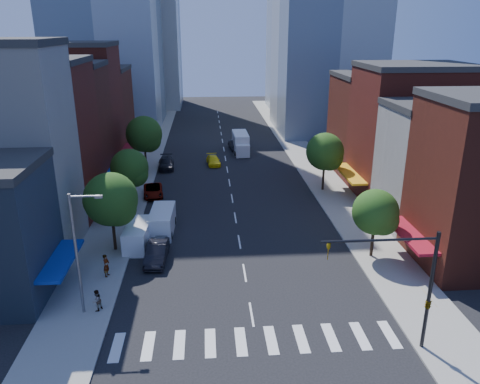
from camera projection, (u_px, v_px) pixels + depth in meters
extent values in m
plane|color=black|center=(252.00, 314.00, 33.49)|extent=(220.00, 220.00, 0.00)
cube|color=gray|center=(143.00, 163.00, 70.18)|extent=(5.00, 120.00, 0.15)
cube|color=gray|center=(307.00, 160.00, 71.92)|extent=(5.00, 120.00, 0.15)
cube|color=silver|center=(256.00, 341.00, 30.67)|extent=(19.00, 3.00, 0.01)
cube|color=maroon|center=(32.00, 143.00, 48.61)|extent=(12.00, 9.00, 16.00)
cube|color=#562015|center=(57.00, 131.00, 56.76)|extent=(12.00, 8.00, 15.00)
cube|color=maroon|center=(74.00, 111.00, 64.42)|extent=(12.00, 9.00, 17.00)
cube|color=#562015|center=(91.00, 113.00, 74.01)|extent=(12.00, 10.00, 13.00)
cube|color=silver|center=(445.00, 168.00, 47.04)|extent=(12.00, 8.00, 12.00)
cube|color=maroon|center=(410.00, 134.00, 55.00)|extent=(12.00, 10.00, 15.00)
cube|color=#562015|center=(379.00, 126.00, 64.73)|extent=(12.00, 10.00, 13.00)
cylinder|color=black|center=(430.00, 292.00, 28.60)|extent=(0.24, 0.24, 8.00)
cylinder|color=black|center=(380.00, 240.00, 27.15)|extent=(7.00, 0.16, 0.16)
imported|color=gold|center=(329.00, 251.00, 27.15)|extent=(0.22, 0.18, 1.10)
imported|color=gold|center=(428.00, 303.00, 28.87)|extent=(0.48, 2.24, 0.90)
cylinder|color=slate|center=(77.00, 256.00, 32.03)|extent=(0.20, 0.20, 9.00)
cylinder|color=slate|center=(85.00, 196.00, 30.66)|extent=(2.00, 0.14, 0.14)
cube|color=slate|center=(99.00, 197.00, 30.74)|extent=(0.50, 0.25, 0.18)
cylinder|color=black|center=(114.00, 230.00, 42.31)|extent=(0.28, 0.28, 3.92)
sphere|color=#1C4012|center=(111.00, 199.00, 41.33)|extent=(4.80, 4.80, 4.80)
sphere|color=#1C4012|center=(118.00, 208.00, 41.33)|extent=(3.36, 3.36, 3.36)
cylinder|color=black|center=(131.00, 191.00, 52.70)|extent=(0.28, 0.28, 3.64)
sphere|color=#1C4012|center=(129.00, 168.00, 51.79)|extent=(4.20, 4.20, 4.20)
sphere|color=#1C4012|center=(135.00, 174.00, 51.76)|extent=(2.94, 2.94, 2.94)
cylinder|color=black|center=(146.00, 156.00, 65.76)|extent=(0.28, 0.28, 4.20)
sphere|color=#1C4012|center=(144.00, 134.00, 64.71)|extent=(5.00, 5.00, 5.00)
sphere|color=#1C4012|center=(149.00, 140.00, 64.72)|extent=(3.50, 3.50, 3.50)
cylinder|color=black|center=(373.00, 238.00, 41.20)|extent=(0.28, 0.28, 3.36)
sphere|color=#1C4012|center=(375.00, 212.00, 40.35)|extent=(4.00, 4.00, 4.00)
sphere|color=#1C4012|center=(383.00, 219.00, 40.31)|extent=(2.80, 2.80, 2.80)
cylinder|color=black|center=(323.00, 175.00, 58.02)|extent=(0.28, 0.28, 3.92)
sphere|color=#1C4012|center=(325.00, 152.00, 57.03)|extent=(4.60, 4.60, 4.60)
sphere|color=#1C4012|center=(330.00, 158.00, 57.03)|extent=(3.22, 3.22, 3.22)
imported|color=#A9AAAE|center=(158.00, 247.00, 42.12)|extent=(1.89, 4.07, 1.35)
imported|color=black|center=(157.00, 253.00, 40.86)|extent=(1.95, 4.97, 1.61)
imported|color=#999999|center=(153.00, 191.00, 56.66)|extent=(2.80, 5.07, 1.34)
imported|color=black|center=(166.00, 163.00, 67.71)|extent=(2.48, 5.45, 1.55)
cube|color=white|center=(138.00, 235.00, 43.60)|extent=(2.33, 5.20, 2.14)
cube|color=black|center=(134.00, 241.00, 41.68)|extent=(1.94, 1.13, 0.92)
cylinder|color=black|center=(125.00, 251.00, 42.20)|extent=(0.30, 0.79, 0.77)
cylinder|color=black|center=(145.00, 251.00, 42.23)|extent=(0.30, 0.79, 0.77)
cylinder|color=black|center=(133.00, 235.00, 45.46)|extent=(0.30, 0.79, 0.77)
cylinder|color=black|center=(151.00, 234.00, 45.49)|extent=(0.30, 0.79, 0.77)
cube|color=white|center=(162.00, 221.00, 46.57)|extent=(2.39, 5.56, 2.30)
cube|color=black|center=(160.00, 227.00, 44.50)|extent=(2.07, 1.17, 0.99)
cylinder|color=black|center=(150.00, 236.00, 45.04)|extent=(0.30, 0.84, 0.83)
cylinder|color=black|center=(171.00, 236.00, 45.11)|extent=(0.30, 0.84, 0.83)
cylinder|color=black|center=(155.00, 221.00, 48.55)|extent=(0.30, 0.84, 0.83)
cylinder|color=black|center=(174.00, 221.00, 48.62)|extent=(0.30, 0.84, 0.83)
imported|color=yellow|center=(213.00, 160.00, 69.53)|extent=(2.26, 4.59, 1.28)
imported|color=black|center=(235.00, 144.00, 78.15)|extent=(2.29, 5.18, 1.65)
imported|color=#999999|center=(242.00, 146.00, 77.96)|extent=(1.75, 4.02, 1.35)
cube|color=white|center=(240.00, 142.00, 76.55)|extent=(2.43, 6.34, 3.10)
cube|color=white|center=(243.00, 151.00, 73.26)|extent=(2.16, 1.78, 1.94)
cylinder|color=black|center=(235.00, 154.00, 74.10)|extent=(0.31, 0.88, 0.87)
cylinder|color=black|center=(249.00, 153.00, 74.29)|extent=(0.31, 0.88, 0.87)
cylinder|color=black|center=(233.00, 147.00, 78.19)|extent=(0.31, 0.88, 0.87)
cylinder|color=black|center=(246.00, 147.00, 78.38)|extent=(0.31, 0.88, 0.87)
imported|color=#999999|center=(106.00, 265.00, 38.04)|extent=(0.60, 0.79, 1.93)
imported|color=#999999|center=(97.00, 300.00, 33.46)|extent=(0.93, 0.99, 1.62)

